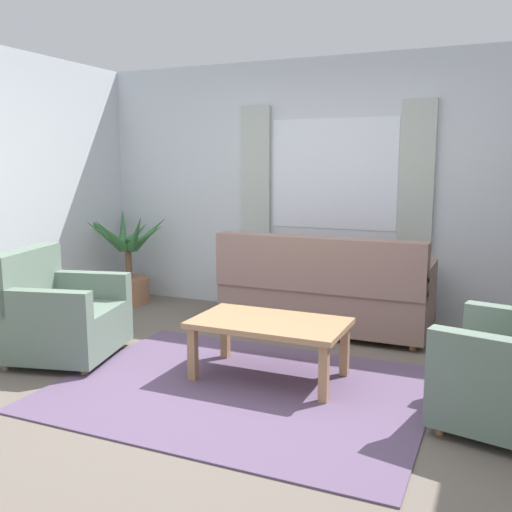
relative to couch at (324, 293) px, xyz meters
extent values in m
plane|color=#6B6056|center=(-0.12, -1.58, -0.37)|extent=(6.24, 6.24, 0.00)
cube|color=silver|center=(-0.12, 0.68, 0.93)|extent=(5.32, 0.12, 2.60)
cube|color=white|center=(-0.12, 0.61, 1.08)|extent=(1.30, 0.01, 1.10)
cube|color=#B2BCB2|center=(-0.95, 0.58, 1.08)|extent=(0.32, 0.06, 1.40)
cube|color=#B2BCB2|center=(0.71, 0.58, 1.08)|extent=(0.32, 0.06, 1.40)
cube|color=#604C6B|center=(-0.12, -1.58, -0.36)|extent=(2.52, 1.93, 0.01)
cube|color=gray|center=(0.00, 0.07, -0.12)|extent=(1.90, 0.80, 0.38)
cube|color=gray|center=(0.00, -0.25, 0.31)|extent=(1.90, 0.20, 0.48)
cube|color=gray|center=(0.87, 0.07, 0.19)|extent=(0.16, 0.80, 0.24)
cube|color=gray|center=(-0.87, 0.07, 0.19)|extent=(0.16, 0.80, 0.24)
cylinder|color=#A87F56|center=(0.85, 0.37, -0.34)|extent=(0.06, 0.06, 0.06)
cylinder|color=#A87F56|center=(-0.85, 0.37, -0.34)|extent=(0.06, 0.06, 0.06)
cylinder|color=#A87F56|center=(0.85, -0.23, -0.34)|extent=(0.06, 0.06, 0.06)
cylinder|color=#A87F56|center=(-0.85, -0.23, -0.34)|extent=(0.06, 0.06, 0.06)
cube|color=slate|center=(-1.69, -1.55, -0.13)|extent=(0.98, 1.00, 0.36)
cube|color=slate|center=(-2.01, -1.63, 0.28)|extent=(0.37, 0.86, 0.46)
cube|color=slate|center=(-1.61, -1.90, 0.16)|extent=(0.81, 0.30, 0.22)
cube|color=slate|center=(-1.78, -1.20, 0.16)|extent=(0.81, 0.30, 0.22)
cylinder|color=#A87F56|center=(-1.30, -1.81, -0.34)|extent=(0.05, 0.05, 0.06)
cylinder|color=#A87F56|center=(-1.46, -1.14, -0.34)|extent=(0.05, 0.05, 0.06)
cylinder|color=#A87F56|center=(-1.92, -1.96, -0.34)|extent=(0.05, 0.05, 0.06)
cylinder|color=#A87F56|center=(-2.08, -1.30, -0.34)|extent=(0.05, 0.05, 0.06)
cube|color=slate|center=(1.53, -1.80, 0.16)|extent=(0.81, 0.28, 0.22)
cylinder|color=#A87F56|center=(1.37, -1.05, -0.34)|extent=(0.05, 0.05, 0.06)
cylinder|color=#A87F56|center=(1.22, -1.71, -0.34)|extent=(0.05, 0.05, 0.06)
cube|color=#A87F56|center=(-0.01, -1.31, 0.05)|extent=(1.10, 0.64, 0.04)
cube|color=#A87F56|center=(-0.50, -1.57, -0.17)|extent=(0.06, 0.06, 0.40)
cube|color=#A87F56|center=(0.48, -1.57, -0.17)|extent=(0.06, 0.06, 0.40)
cube|color=#A87F56|center=(-0.50, -1.05, -0.17)|extent=(0.06, 0.06, 0.40)
cube|color=#A87F56|center=(0.48, -1.05, -0.17)|extent=(0.06, 0.06, 0.40)
cylinder|color=#9E6B4C|center=(-2.33, 0.17, -0.22)|extent=(0.44, 0.44, 0.29)
cylinder|color=brown|center=(-2.33, 0.17, 0.08)|extent=(0.07, 0.07, 0.32)
cone|color=#38753D|center=(-2.10, 0.21, 0.40)|extent=(0.45, 0.17, 0.33)
cone|color=#38753D|center=(-2.16, 0.36, 0.41)|extent=(0.34, 0.39, 0.43)
cone|color=#38753D|center=(-2.36, 0.40, 0.40)|extent=(0.14, 0.45, 0.28)
cone|color=#38753D|center=(-2.56, 0.41, 0.47)|extent=(0.45, 0.53, 0.46)
cone|color=#38753D|center=(-2.65, 0.12, 0.47)|extent=(0.61, 0.21, 0.46)
cone|color=#38753D|center=(-2.47, -0.04, 0.42)|extent=(0.30, 0.43, 0.43)
cone|color=#38753D|center=(-2.34, -0.11, 0.44)|extent=(0.12, 0.51, 0.43)
cone|color=#38753D|center=(-2.08, -0.01, 0.45)|extent=(0.46, 0.41, 0.49)
camera|label=1|loc=(1.49, -4.98, 1.19)|focal=39.85mm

